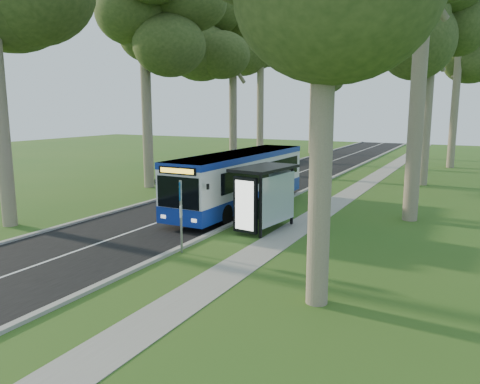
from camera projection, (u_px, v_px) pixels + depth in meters
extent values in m
plane|color=#2D5A1C|center=(223.00, 230.00, 21.80)|extent=(120.00, 120.00, 0.00)
cube|color=black|center=(249.00, 190.00, 32.12)|extent=(7.00, 100.00, 0.02)
cube|color=#9E9B93|center=(297.00, 194.00, 30.54)|extent=(0.25, 100.00, 0.12)
cube|color=#9E9B93|center=(206.00, 186.00, 33.69)|extent=(0.25, 100.00, 0.12)
cube|color=white|center=(249.00, 190.00, 32.12)|extent=(0.12, 100.00, 0.00)
cube|color=gray|center=(343.00, 199.00, 29.21)|extent=(1.50, 100.00, 0.02)
cube|color=white|center=(240.00, 178.00, 25.99)|extent=(2.65, 11.87, 2.81)
cube|color=#102B96|center=(240.00, 196.00, 26.16)|extent=(2.68, 11.90, 0.79)
cube|color=#102B96|center=(240.00, 156.00, 25.76)|extent=(2.68, 11.90, 0.32)
cube|color=black|center=(179.00, 193.00, 20.76)|extent=(2.22, 0.08, 1.43)
cube|color=yellow|center=(178.00, 171.00, 20.56)|extent=(1.78, 0.05, 0.22)
cube|color=black|center=(181.00, 223.00, 21.07)|extent=(2.37, 0.16, 0.30)
cylinder|color=black|center=(188.00, 210.00, 23.51)|extent=(0.29, 1.03, 1.03)
cylinder|color=black|center=(226.00, 215.00, 22.51)|extent=(0.29, 1.03, 1.03)
cylinder|color=black|center=(249.00, 189.00, 29.73)|extent=(0.29, 1.03, 1.03)
cylinder|color=black|center=(282.00, 192.00, 28.73)|extent=(0.29, 1.03, 1.03)
cylinder|color=gray|center=(181.00, 217.00, 18.08)|extent=(0.09, 0.09, 2.87)
cube|color=#0C488B|center=(180.00, 191.00, 17.89)|extent=(0.20, 0.38, 0.71)
cylinder|color=yellow|center=(180.00, 186.00, 17.88)|extent=(0.12, 0.24, 0.25)
cube|color=white|center=(181.00, 211.00, 18.03)|extent=(0.19, 0.33, 0.46)
cube|color=black|center=(265.00, 207.00, 20.15)|extent=(0.13, 0.13, 2.80)
cube|color=black|center=(289.00, 196.00, 22.66)|extent=(0.13, 0.13, 2.80)
cube|color=black|center=(264.00, 168.00, 21.45)|extent=(2.26, 3.62, 0.13)
cube|color=silver|center=(280.00, 199.00, 21.34)|extent=(0.39, 2.84, 2.24)
cube|color=black|center=(249.00, 206.00, 20.34)|extent=(1.19, 0.32, 2.47)
cube|color=white|center=(248.00, 206.00, 20.27)|extent=(0.95, 0.14, 2.19)
cube|color=black|center=(273.00, 217.00, 22.02)|extent=(0.67, 2.06, 0.07)
cylinder|color=black|center=(262.00, 209.00, 23.90)|extent=(0.55, 0.55, 0.98)
cylinder|color=black|center=(262.00, 199.00, 23.81)|extent=(0.59, 0.59, 0.05)
imported|color=silver|center=(265.00, 156.00, 47.60)|extent=(2.28, 4.53, 1.48)
imported|color=#A9AAB0|center=(275.00, 155.00, 49.72)|extent=(2.12, 4.22, 1.33)
cylinder|color=#7A6B56|center=(0.00, 110.00, 21.59)|extent=(0.67, 0.67, 10.98)
cylinder|color=#7A6B56|center=(146.00, 101.00, 32.44)|extent=(0.71, 0.71, 12.20)
ellipsoid|color=#2B3F18|center=(143.00, 3.00, 31.30)|extent=(5.20, 5.20, 8.36)
cylinder|color=#7A6B56|center=(233.00, 110.00, 40.64)|extent=(0.67, 0.67, 10.89)
ellipsoid|color=#2B3F18|center=(233.00, 41.00, 39.62)|extent=(5.20, 5.20, 7.47)
cylinder|color=#7A6B56|center=(260.00, 99.00, 50.10)|extent=(0.73, 0.73, 13.08)
ellipsoid|color=#2B3F18|center=(261.00, 32.00, 48.87)|extent=(5.20, 5.20, 8.97)
cylinder|color=#7A6B56|center=(312.00, 109.00, 57.92)|extent=(0.67, 0.67, 10.98)
ellipsoid|color=#2B3F18|center=(314.00, 60.00, 56.89)|extent=(5.20, 5.20, 7.53)
cylinder|color=#7A6B56|center=(322.00, 137.00, 12.77)|extent=(0.63, 0.63, 9.60)
cylinder|color=#7A6B56|center=(418.00, 86.00, 22.51)|extent=(0.74, 0.74, 13.25)
cylinder|color=#7A6B56|center=(427.00, 106.00, 33.49)|extent=(0.69, 0.69, 11.42)
ellipsoid|color=#2B3F18|center=(434.00, 18.00, 32.42)|extent=(5.20, 5.20, 7.83)
cylinder|color=#7A6B56|center=(455.00, 107.00, 43.47)|extent=(0.69, 0.69, 11.38)
ellipsoid|color=#2B3F18|center=(460.00, 40.00, 42.40)|extent=(5.20, 5.20, 7.81)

